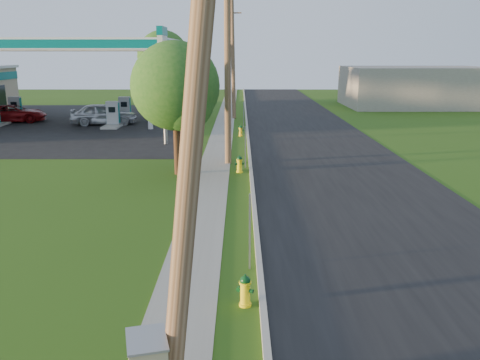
# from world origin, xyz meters

# --- Properties ---
(road) EXTENTS (8.00, 120.00, 0.02)m
(road) POSITION_xyz_m (4.50, 10.00, 0.01)
(road) COLOR black
(road) RESTS_ON ground
(curb) EXTENTS (0.15, 120.00, 0.15)m
(curb) POSITION_xyz_m (0.50, 10.00, 0.07)
(curb) COLOR #A29F96
(curb) RESTS_ON ground
(sidewalk) EXTENTS (1.50, 120.00, 0.03)m
(sidewalk) POSITION_xyz_m (-1.25, 10.00, 0.01)
(sidewalk) COLOR gray
(sidewalk) RESTS_ON ground
(forecourt) EXTENTS (26.00, 28.00, 0.02)m
(forecourt) POSITION_xyz_m (-16.00, 32.00, 0.01)
(forecourt) COLOR black
(forecourt) RESTS_ON ground
(utility_pole_near) EXTENTS (1.40, 0.32, 9.48)m
(utility_pole_near) POSITION_xyz_m (-0.60, -1.00, 4.80)
(utility_pole_near) COLOR brown
(utility_pole_near) RESTS_ON ground
(utility_pole_mid) EXTENTS (1.40, 0.32, 9.80)m
(utility_pole_mid) POSITION_xyz_m (-0.60, 17.00, 4.95)
(utility_pole_mid) COLOR brown
(utility_pole_mid) RESTS_ON ground
(utility_pole_far) EXTENTS (1.40, 0.32, 9.50)m
(utility_pole_far) POSITION_xyz_m (-0.60, 35.00, 4.80)
(utility_pole_far) COLOR brown
(utility_pole_far) RESTS_ON ground
(sign_post_near) EXTENTS (0.05, 0.04, 2.00)m
(sign_post_near) POSITION_xyz_m (0.25, 4.20, 1.00)
(sign_post_near) COLOR gray
(sign_post_near) RESTS_ON ground
(sign_post_mid) EXTENTS (0.05, 0.04, 2.00)m
(sign_post_mid) POSITION_xyz_m (0.25, 16.00, 1.00)
(sign_post_mid) COLOR gray
(sign_post_mid) RESTS_ON ground
(sign_post_far) EXTENTS (0.05, 0.04, 2.00)m
(sign_post_far) POSITION_xyz_m (0.25, 28.20, 1.00)
(sign_post_far) COLOR gray
(sign_post_far) RESTS_ON ground
(gas_canopy) EXTENTS (18.18, 9.18, 6.40)m
(gas_canopy) POSITION_xyz_m (-14.00, 32.00, 5.90)
(gas_canopy) COLOR silver
(gas_canopy) RESTS_ON ground
(fuel_pump_ne) EXTENTS (1.20, 3.20, 1.90)m
(fuel_pump_ne) POSITION_xyz_m (-9.50, 30.00, 0.72)
(fuel_pump_ne) COLOR #A29F96
(fuel_pump_ne) RESTS_ON ground
(fuel_pump_sw) EXTENTS (1.20, 3.20, 1.90)m
(fuel_pump_sw) POSITION_xyz_m (-18.50, 34.00, 0.72)
(fuel_pump_sw) COLOR #A29F96
(fuel_pump_sw) RESTS_ON ground
(fuel_pump_se) EXTENTS (1.20, 3.20, 1.90)m
(fuel_pump_se) POSITION_xyz_m (-9.50, 34.00, 0.72)
(fuel_pump_se) COLOR #A29F96
(fuel_pump_se) RESTS_ON ground
(price_pylon) EXTENTS (0.34, 2.04, 6.85)m
(price_pylon) POSITION_xyz_m (-4.50, 22.50, 5.43)
(price_pylon) COLOR gray
(price_pylon) RESTS_ON ground
(distant_building) EXTENTS (14.00, 10.00, 4.00)m
(distant_building) POSITION_xyz_m (18.00, 45.00, 2.00)
(distant_building) COLOR gray
(distant_building) RESTS_ON ground
(tree_verge) EXTENTS (3.92, 3.92, 5.94)m
(tree_verge) POSITION_xyz_m (-2.75, 14.64, 3.82)
(tree_verge) COLOR #322314
(tree_verge) RESTS_ON ground
(tree_lot) EXTENTS (4.97, 4.97, 7.54)m
(tree_lot) POSITION_xyz_m (-7.37, 42.56, 4.85)
(tree_lot) COLOR #322314
(tree_lot) RESTS_ON ground
(hydrant_near) EXTENTS (0.38, 0.34, 0.74)m
(hydrant_near) POSITION_xyz_m (0.12, 2.24, 0.36)
(hydrant_near) COLOR yellow
(hydrant_near) RESTS_ON ground
(hydrant_mid) EXTENTS (0.42, 0.37, 0.81)m
(hydrant_mid) POSITION_xyz_m (-0.03, 15.02, 0.40)
(hydrant_mid) COLOR yellow
(hydrant_mid) RESTS_ON ground
(hydrant_far) EXTENTS (0.38, 0.34, 0.73)m
(hydrant_far) POSITION_xyz_m (0.02, 25.58, 0.36)
(hydrant_far) COLOR yellow
(hydrant_far) RESTS_ON ground
(car_red) EXTENTS (5.34, 3.20, 1.39)m
(car_red) POSITION_xyz_m (-18.06, 32.57, 0.69)
(car_red) COLOR maroon
(car_red) RESTS_ON ground
(car_silver) EXTENTS (5.16, 2.71, 1.67)m
(car_silver) POSITION_xyz_m (-10.49, 31.04, 0.84)
(car_silver) COLOR silver
(car_silver) RESTS_ON ground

